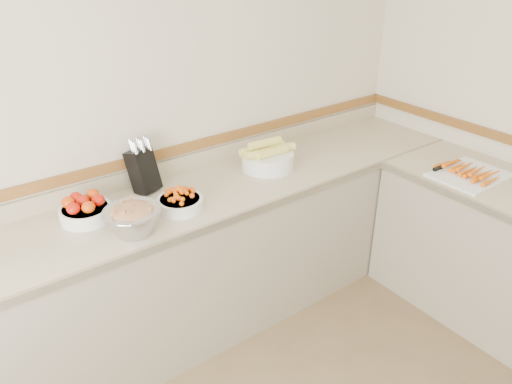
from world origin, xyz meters
TOP-DOWN VIEW (x-y plane):
  - back_wall at (0.00, 2.00)m, footprint 4.00×0.00m
  - counter_back at (0.00, 1.68)m, footprint 4.00×0.65m
  - knife_block at (-0.03, 1.90)m, footprint 0.18×0.19m
  - tomato_bowl at (-0.41, 1.78)m, footprint 0.26×0.26m
  - cherry_tomato_bowl at (0.03, 1.59)m, footprint 0.24×0.24m
  - corn_bowl at (0.72, 1.73)m, footprint 0.36×0.33m
  - rhubarb_bowl at (-0.27, 1.51)m, footprint 0.28×0.28m
  - cutting_board at (1.62, 0.91)m, footprint 0.44×0.36m

SIDE VIEW (x-z plane):
  - counter_back at x=0.00m, z-range -0.09..0.99m
  - cutting_board at x=1.62m, z-range 0.89..0.95m
  - cherry_tomato_bowl at x=0.03m, z-range 0.88..1.01m
  - tomato_bowl at x=-0.41m, z-range 0.89..1.02m
  - corn_bowl at x=0.72m, z-range 0.87..1.07m
  - rhubarb_bowl at x=-0.27m, z-range 0.90..1.06m
  - knife_block at x=-0.03m, z-range 0.87..1.19m
  - back_wall at x=0.00m, z-range -0.70..3.30m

